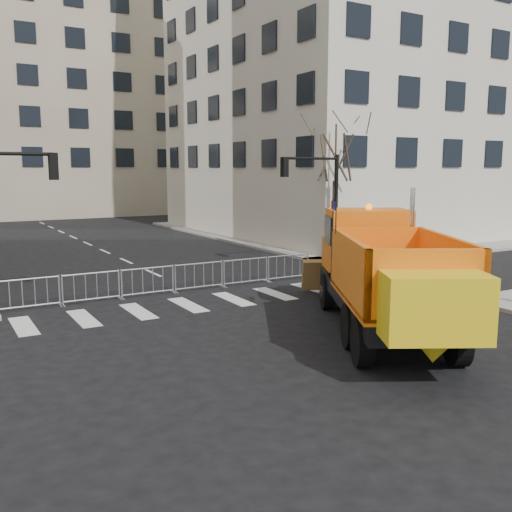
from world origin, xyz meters
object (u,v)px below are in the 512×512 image
cop_c (337,268)px  newspaper_box (343,256)px  plow_truck (385,272)px  cop_b (345,264)px  cop_a (370,274)px

cop_c → newspaper_box: size_ratio=1.86×
plow_truck → cop_c: size_ratio=5.25×
cop_b → newspaper_box: 3.17m
plow_truck → cop_b: size_ratio=6.30×
cop_b → newspaper_box: bearing=-125.8°
cop_a → plow_truck: bearing=16.6°
cop_b → newspaper_box: size_ratio=1.55×
cop_b → cop_c: 2.03m
plow_truck → newspaper_box: (5.55, 8.73, -1.15)m
cop_c → cop_b: bearing=164.2°
cop_a → newspaper_box: size_ratio=1.72×
plow_truck → cop_b: bearing=-1.4°
cop_c → newspaper_box: bearing=170.9°
cop_a → cop_b: size_ratio=1.11×
cop_a → newspaper_box: (2.82, 5.07, -0.25)m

